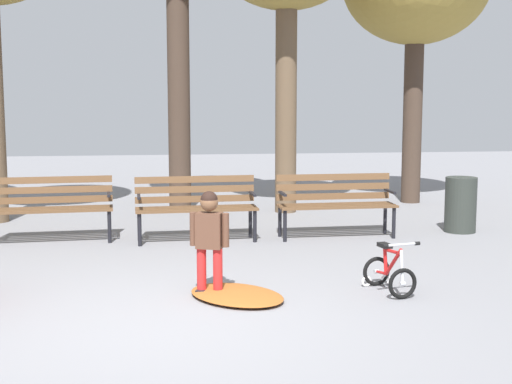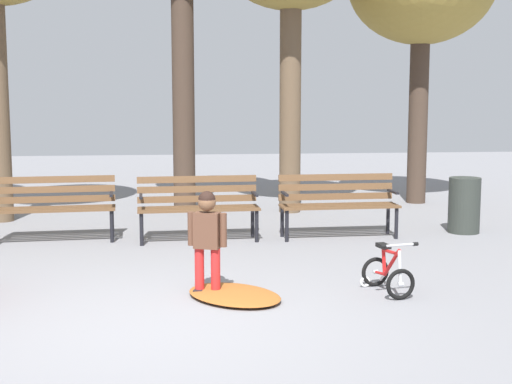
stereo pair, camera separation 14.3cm
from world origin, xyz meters
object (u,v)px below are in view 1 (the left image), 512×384
(park_bench_right, at_px, (335,200))
(child_standing, at_px, (209,235))
(park_bench_left, at_px, (196,203))
(kids_bicycle, at_px, (389,272))
(park_bench_far_left, at_px, (51,203))
(trash_bin, at_px, (461,205))

(park_bench_right, height_order, child_standing, child_standing)
(park_bench_left, xyz_separation_m, kids_bicycle, (1.75, -2.84, -0.31))
(park_bench_left, height_order, park_bench_right, same)
(park_bench_left, xyz_separation_m, child_standing, (-0.00, -2.74, 0.09))
(park_bench_left, bearing_deg, kids_bicycle, -58.38)
(park_bench_right, relative_size, kids_bicycle, 2.65)
(park_bench_far_left, distance_m, park_bench_left, 1.91)
(park_bench_far_left, bearing_deg, trash_bin, -0.42)
(park_bench_left, distance_m, trash_bin, 3.75)
(park_bench_right, height_order, trash_bin, park_bench_right)
(child_standing, bearing_deg, park_bench_right, 55.49)
(park_bench_far_left, height_order, kids_bicycle, park_bench_far_left)
(kids_bicycle, height_order, trash_bin, trash_bin)
(park_bench_far_left, relative_size, park_bench_left, 1.01)
(park_bench_far_left, bearing_deg, kids_bicycle, -39.58)
(trash_bin, bearing_deg, child_standing, -142.44)
(child_standing, height_order, kids_bicycle, child_standing)
(park_bench_left, relative_size, kids_bicycle, 2.66)
(child_standing, distance_m, kids_bicycle, 1.80)
(park_bench_far_left, distance_m, park_bench_right, 3.81)
(park_bench_left, height_order, kids_bicycle, park_bench_left)
(park_bench_right, distance_m, child_standing, 3.36)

